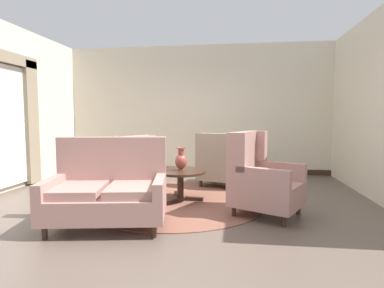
% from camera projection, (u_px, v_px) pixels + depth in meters
% --- Properties ---
extents(ground, '(8.61, 8.61, 0.00)m').
position_uv_depth(ground, '(171.00, 207.00, 4.56)').
color(ground, brown).
extents(wall_back, '(6.31, 0.08, 2.95)m').
position_uv_depth(wall_back, '(196.00, 110.00, 7.35)').
color(wall_back, beige).
rests_on(wall_back, ground).
extents(wall_left, '(0.08, 4.14, 2.95)m').
position_uv_depth(wall_left, '(15.00, 107.00, 5.73)').
color(wall_left, beige).
rests_on(wall_left, ground).
extents(wall_right, '(0.08, 4.14, 2.95)m').
position_uv_depth(wall_right, '(376.00, 106.00, 4.88)').
color(wall_right, beige).
rests_on(wall_right, ground).
extents(baseboard_back, '(6.15, 0.03, 0.12)m').
position_uv_depth(baseboard_back, '(196.00, 170.00, 7.41)').
color(baseboard_back, '#382319').
rests_on(baseboard_back, ground).
extents(area_rug, '(2.77, 2.77, 0.01)m').
position_uv_depth(area_rug, '(175.00, 201.00, 4.85)').
color(area_rug, brown).
rests_on(area_rug, ground).
extents(coffee_table, '(0.78, 0.78, 0.47)m').
position_uv_depth(coffee_table, '(181.00, 177.00, 4.86)').
color(coffee_table, '#382319').
rests_on(coffee_table, ground).
extents(porcelain_vase, '(0.19, 0.19, 0.36)m').
position_uv_depth(porcelain_vase, '(181.00, 160.00, 4.86)').
color(porcelain_vase, brown).
rests_on(porcelain_vase, coffee_table).
extents(settee, '(1.49, 1.07, 1.04)m').
position_uv_depth(settee, '(108.00, 191.00, 3.74)').
color(settee, tan).
rests_on(settee, ground).
extents(armchair_near_window, '(1.05, 1.05, 1.01)m').
position_uv_depth(armchair_near_window, '(223.00, 164.00, 5.87)').
color(armchair_near_window, gray).
rests_on(armchair_near_window, ground).
extents(armchair_far_left, '(1.07, 1.03, 1.10)m').
position_uv_depth(armchair_far_left, '(261.00, 180.00, 4.15)').
color(armchair_far_left, tan).
rests_on(armchair_far_left, ground).
extents(armchair_beside_settee, '(1.15, 1.13, 0.96)m').
position_uv_depth(armchair_beside_settee, '(128.00, 164.00, 5.92)').
color(armchair_beside_settee, tan).
rests_on(armchair_beside_settee, ground).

